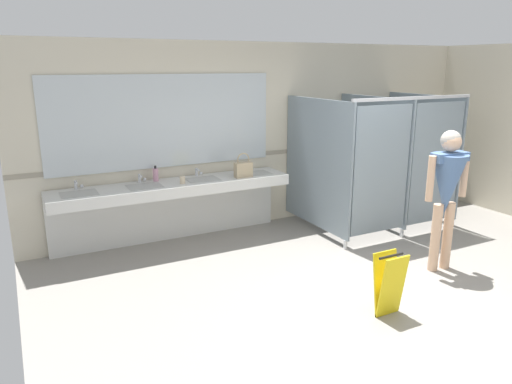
{
  "coord_description": "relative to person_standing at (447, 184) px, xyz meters",
  "views": [
    {
      "loc": [
        -3.56,
        -3.35,
        2.32
      ],
      "look_at": [
        -1.41,
        0.77,
        1.08
      ],
      "focal_mm": 33.66,
      "sensor_mm": 36.0,
      "label": 1
    }
  ],
  "objects": [
    {
      "name": "wall_back",
      "position": [
        -0.74,
        2.56,
        0.29
      ],
      "size": [
        7.33,
        0.12,
        2.63
      ],
      "primitive_type": "cube",
      "color": "beige",
      "rests_on": "ground_plane"
    },
    {
      "name": "bathroom_stalls",
      "position": [
        0.4,
        1.51,
        -0.02
      ],
      "size": [
        2.01,
        1.53,
        1.92
      ],
      "color": "gray",
      "rests_on": "ground_plane"
    },
    {
      "name": "wet_floor_sign",
      "position": [
        -1.27,
        -0.53,
        -0.71
      ],
      "size": [
        0.28,
        0.19,
        0.62
      ],
      "color": "yellow",
      "rests_on": "ground_plane"
    },
    {
      "name": "handbag",
      "position": [
        -1.54,
        2.04,
        -0.06
      ],
      "size": [
        0.24,
        0.11,
        0.33
      ],
      "color": "tan",
      "rests_on": "vanity_counter"
    },
    {
      "name": "wall_back_tile_band",
      "position": [
        -0.74,
        2.49,
        0.02
      ],
      "size": [
        7.33,
        0.01,
        0.06
      ],
      "primitive_type": "cube",
      "color": "#9E937F",
      "rests_on": "wall_back"
    },
    {
      "name": "soap_dispenser",
      "position": [
        -2.65,
        2.36,
        -0.09
      ],
      "size": [
        0.07,
        0.07,
        0.2
      ],
      "color": "#D899B2",
      "rests_on": "vanity_counter"
    },
    {
      "name": "mirror_panel",
      "position": [
        -2.47,
        2.49,
        0.57
      ],
      "size": [
        3.01,
        0.02,
        1.2
      ],
      "primitive_type": "cube",
      "color": "silver",
      "rests_on": "wall_back"
    },
    {
      "name": "vanity_counter",
      "position": [
        -2.47,
        2.27,
        -0.4
      ],
      "size": [
        3.11,
        0.58,
        0.96
      ],
      "color": "silver",
      "rests_on": "ground_plane"
    },
    {
      "name": "person_standing",
      "position": [
        0.0,
        0.0,
        0.0
      ],
      "size": [
        0.57,
        0.43,
        1.63
      ],
      "color": "#DBAD89",
      "rests_on": "ground_plane"
    },
    {
      "name": "paper_cup",
      "position": [
        -2.39,
        2.08,
        -0.13
      ],
      "size": [
        0.07,
        0.07,
        0.09
      ],
      "primitive_type": "cylinder",
      "color": "beige",
      "rests_on": "vanity_counter"
    },
    {
      "name": "ground_plane",
      "position": [
        -0.74,
        -0.28,
        -1.08
      ],
      "size": [
        7.33,
        6.15,
        0.1
      ],
      "primitive_type": "cube",
      "color": "gray"
    }
  ]
}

